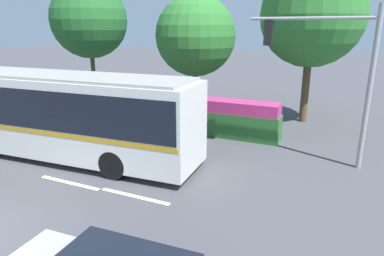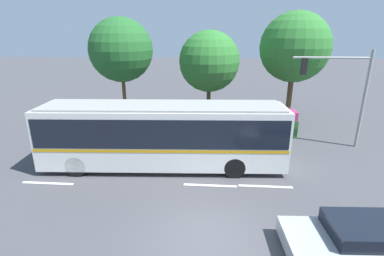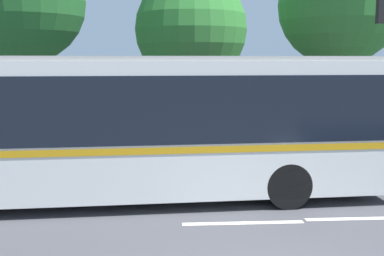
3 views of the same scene
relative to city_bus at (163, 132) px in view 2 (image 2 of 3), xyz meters
The scene contains 11 objects.
ground_plane 5.93m from the city_bus, 65.70° to the right, with size 140.00×140.00×0.00m, color #444449.
city_bus is the anchor object (origin of this frame).
sedan_foreground 9.22m from the city_bus, 37.99° to the right, with size 4.89×2.13×1.15m.
traffic_light_pole 10.73m from the city_bus, 19.86° to the left, with size 4.32×0.24×5.69m.
flowering_hedge 7.04m from the city_bus, 48.42° to the left, with size 6.59×1.07×1.70m.
street_tree_left 9.40m from the city_bus, 119.26° to the left, with size 4.57×4.57×7.63m.
street_tree_centre 9.79m from the city_bus, 77.45° to the left, with size 4.64×4.64×6.75m.
street_tree_right 13.10m from the city_bus, 48.30° to the left, with size 5.18×5.18×8.08m.
lane_stripe_near 5.75m from the city_bus, 156.67° to the right, with size 2.40×0.16×0.01m, color silver.
lane_stripe_mid 3.53m from the city_bus, 36.29° to the right, with size 2.40×0.16×0.01m, color silver.
lane_stripe_far 5.49m from the city_bus, 18.83° to the right, with size 2.40×0.16×0.01m, color silver.
Camera 2 is at (0.18, -8.14, 6.59)m, focal length 26.92 mm.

